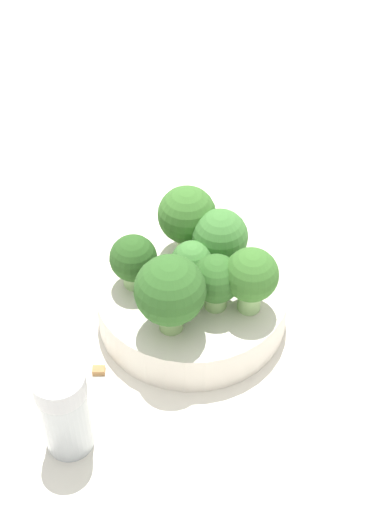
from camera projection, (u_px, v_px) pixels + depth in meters
name	position (u px, v px, depth m)	size (l,w,h in m)	color
ground_plane	(192.00, 316.00, 0.60)	(3.00, 3.00, 0.00)	silver
bowl	(192.00, 301.00, 0.58)	(0.16, 0.16, 0.04)	silver
broccoli_floret_0	(216.00, 281.00, 0.54)	(0.04, 0.04, 0.05)	#84AD66
broccoli_floret_1	(187.00, 216.00, 0.58)	(0.05, 0.05, 0.06)	#8EB770
broccoli_floret_2	(190.00, 260.00, 0.56)	(0.03, 0.03, 0.04)	#8EB770
broccoli_floret_3	(133.00, 260.00, 0.56)	(0.04, 0.04, 0.05)	#8EB770
broccoli_floret_4	(220.00, 238.00, 0.57)	(0.05, 0.05, 0.06)	#84AD66
broccoli_floret_5	(251.00, 277.00, 0.53)	(0.04, 0.04, 0.06)	#8EB770
broccoli_floret_6	(170.00, 292.00, 0.51)	(0.05, 0.05, 0.07)	#7A9E5B
pepper_shaker	(64.00, 410.00, 0.48)	(0.04, 0.04, 0.08)	#B2B7BC
almond_crumb_0	(204.00, 228.00, 0.67)	(0.01, 0.01, 0.01)	tan
almond_crumb_1	(99.00, 368.00, 0.55)	(0.01, 0.01, 0.01)	olive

